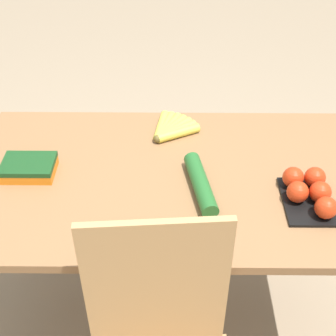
{
  "coord_description": "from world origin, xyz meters",
  "views": [
    {
      "loc": [
        -0.01,
        1.2,
        1.77
      ],
      "look_at": [
        0.0,
        0.0,
        0.8
      ],
      "focal_mm": 50.0,
      "sensor_mm": 36.0,
      "label": 1
    }
  ],
  "objects_px": {
    "tomato_pack": "(310,191)",
    "carrot_bag": "(29,167)",
    "cucumber_near": "(200,184)",
    "banana_bunch": "(170,129)"
  },
  "relations": [
    {
      "from": "tomato_pack",
      "to": "carrot_bag",
      "type": "relative_size",
      "value": 1.26
    },
    {
      "from": "cucumber_near",
      "to": "carrot_bag",
      "type": "bearing_deg",
      "value": -8.02
    },
    {
      "from": "banana_bunch",
      "to": "tomato_pack",
      "type": "relative_size",
      "value": 0.84
    },
    {
      "from": "banana_bunch",
      "to": "cucumber_near",
      "type": "height_order",
      "value": "cucumber_near"
    },
    {
      "from": "tomato_pack",
      "to": "cucumber_near",
      "type": "relative_size",
      "value": 0.8
    },
    {
      "from": "banana_bunch",
      "to": "cucumber_near",
      "type": "relative_size",
      "value": 0.67
    },
    {
      "from": "tomato_pack",
      "to": "carrot_bag",
      "type": "xyz_separation_m",
      "value": [
        0.9,
        -0.12,
        -0.01
      ]
    },
    {
      "from": "tomato_pack",
      "to": "carrot_bag",
      "type": "distance_m",
      "value": 0.91
    },
    {
      "from": "tomato_pack",
      "to": "cucumber_near",
      "type": "bearing_deg",
      "value": -7.46
    },
    {
      "from": "cucumber_near",
      "to": "banana_bunch",
      "type": "bearing_deg",
      "value": -73.24
    }
  ]
}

